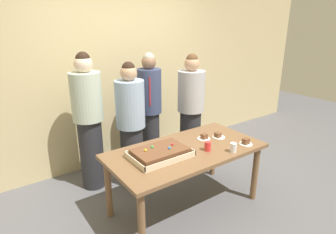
% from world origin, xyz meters
% --- Properties ---
extents(ground_plane, '(12.00, 12.00, 0.00)m').
position_xyz_m(ground_plane, '(0.00, 0.00, 0.00)').
color(ground_plane, '#5B5B60').
extents(interior_back_panel, '(8.00, 0.12, 3.00)m').
position_xyz_m(interior_back_panel, '(0.00, 1.60, 1.50)').
color(interior_back_panel, '#CCB784').
rests_on(interior_back_panel, ground_plane).
extents(party_table, '(1.70, 0.86, 0.73)m').
position_xyz_m(party_table, '(0.00, 0.00, 0.64)').
color(party_table, brown).
rests_on(party_table, ground_plane).
extents(sheet_cake, '(0.61, 0.41, 0.11)m').
position_xyz_m(sheet_cake, '(-0.33, 0.01, 0.77)').
color(sheet_cake, beige).
rests_on(sheet_cake, party_table).
extents(plated_slice_near_left, '(0.15, 0.15, 0.07)m').
position_xyz_m(plated_slice_near_left, '(0.62, -0.29, 0.75)').
color(plated_slice_near_left, white).
rests_on(plated_slice_near_left, party_table).
extents(plated_slice_near_right, '(0.15, 0.15, 0.07)m').
position_xyz_m(plated_slice_near_right, '(0.34, 0.09, 0.75)').
color(plated_slice_near_right, white).
rests_on(plated_slice_near_right, party_table).
extents(plated_slice_far_left, '(0.15, 0.15, 0.06)m').
position_xyz_m(plated_slice_far_left, '(0.51, 0.03, 0.75)').
color(plated_slice_far_left, white).
rests_on(plated_slice_far_left, party_table).
extents(drink_cup_nearest, '(0.07, 0.07, 0.10)m').
position_xyz_m(drink_cup_nearest, '(0.36, -0.34, 0.78)').
color(drink_cup_nearest, white).
rests_on(drink_cup_nearest, party_table).
extents(drink_cup_middle, '(0.07, 0.07, 0.10)m').
position_xyz_m(drink_cup_middle, '(0.17, -0.16, 0.78)').
color(drink_cup_middle, red).
rests_on(drink_cup_middle, party_table).
extents(person_serving_front, '(0.35, 0.35, 1.60)m').
position_xyz_m(person_serving_front, '(-0.25, 0.78, 0.82)').
color(person_serving_front, '#28282D').
rests_on(person_serving_front, ground_plane).
extents(person_green_shirt_behind, '(0.37, 0.37, 1.63)m').
position_xyz_m(person_green_shirt_behind, '(0.69, 0.76, 0.84)').
color(person_green_shirt_behind, '#28282D').
rests_on(person_green_shirt_behind, ground_plane).
extents(person_striped_tie_right, '(0.37, 0.37, 1.71)m').
position_xyz_m(person_striped_tie_right, '(-0.68, 1.04, 0.88)').
color(person_striped_tie_right, '#28282D').
rests_on(person_striped_tie_right, ground_plane).
extents(person_far_right_suit, '(0.33, 0.33, 1.65)m').
position_xyz_m(person_far_right_suit, '(0.19, 1.04, 0.86)').
color(person_far_right_suit, '#28282D').
rests_on(person_far_right_suit, ground_plane).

